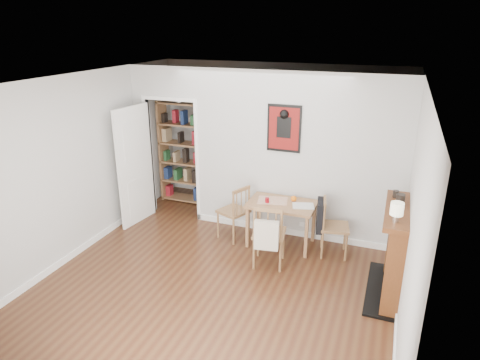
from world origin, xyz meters
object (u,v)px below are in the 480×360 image
at_px(chair_right, 333,226).
at_px(chair_front, 269,234).
at_px(bookshelf, 182,153).
at_px(dining_table, 282,208).
at_px(chair_left, 233,212).
at_px(ceramic_jar_b, 396,194).
at_px(notebook, 303,206).
at_px(ceramic_jar_a, 400,199).
at_px(red_glass, 267,200).
at_px(fireplace, 396,249).
at_px(orange_fruit, 294,199).
at_px(mantel_lamp, 397,210).

bearing_deg(chair_right, chair_front, -142.65).
bearing_deg(bookshelf, dining_table, -25.43).
bearing_deg(chair_left, ceramic_jar_b, -7.96).
xyz_separation_m(chair_front, notebook, (0.33, 0.63, 0.21)).
bearing_deg(chair_front, ceramic_jar_a, 1.88).
distance_m(chair_left, ceramic_jar_a, 2.57).
relative_size(dining_table, ceramic_jar_a, 7.85).
xyz_separation_m(chair_right, ceramic_jar_b, (0.78, -0.35, 0.75)).
relative_size(chair_left, chair_front, 0.94).
xyz_separation_m(red_glass, ceramic_jar_a, (1.84, -0.52, 0.49)).
distance_m(red_glass, notebook, 0.54).
bearing_deg(chair_left, notebook, 2.34).
relative_size(chair_left, red_glass, 11.14).
distance_m(chair_front, fireplace, 1.67).
height_order(dining_table, chair_right, chair_right).
bearing_deg(red_glass, ceramic_jar_a, -15.78).
height_order(chair_front, notebook, chair_front).
height_order(dining_table, fireplace, fireplace).
xyz_separation_m(fireplace, orange_fruit, (-1.51, 0.86, 0.12)).
bearing_deg(ceramic_jar_a, orange_fruit, 154.38).
height_order(chair_front, ceramic_jar_a, ceramic_jar_a).
bearing_deg(fireplace, ceramic_jar_a, 101.27).
xyz_separation_m(chair_left, notebook, (1.09, 0.04, 0.25)).
height_order(orange_fruit, mantel_lamp, mantel_lamp).
distance_m(chair_front, ceramic_jar_b, 1.75).
bearing_deg(bookshelf, red_glass, -29.10).
distance_m(fireplace, orange_fruit, 1.74).
bearing_deg(bookshelf, mantel_lamp, -29.72).
relative_size(fireplace, notebook, 3.99).
distance_m(chair_right, red_glass, 1.04).
xyz_separation_m(bookshelf, fireplace, (3.90, -1.80, -0.33)).
relative_size(chair_front, ceramic_jar_a, 7.39).
height_order(fireplace, ceramic_jar_a, ceramic_jar_a).
bearing_deg(red_glass, notebook, 6.04).
xyz_separation_m(chair_left, chair_front, (0.76, -0.59, 0.04)).
xyz_separation_m(fireplace, ceramic_jar_a, (-0.03, 0.15, 0.61)).
bearing_deg(mantel_lamp, orange_fruit, 139.15).
height_order(dining_table, bookshelf, bookshelf).
distance_m(orange_fruit, ceramic_jar_a, 1.71).
relative_size(orange_fruit, mantel_lamp, 0.39).
height_order(fireplace, red_glass, fireplace).
distance_m(fireplace, red_glass, 1.99).
xyz_separation_m(chair_front, bookshelf, (-2.24, 1.70, 0.47)).
bearing_deg(ceramic_jar_b, notebook, 163.39).
bearing_deg(dining_table, chair_right, -2.34).
distance_m(notebook, ceramic_jar_b, 1.40).
relative_size(dining_table, chair_right, 1.16).
relative_size(fireplace, orange_fruit, 14.01).
xyz_separation_m(chair_left, chair_right, (1.56, 0.02, 0.00)).
height_order(chair_right, bookshelf, bookshelf).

